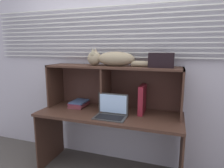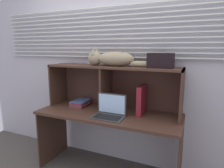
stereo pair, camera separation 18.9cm
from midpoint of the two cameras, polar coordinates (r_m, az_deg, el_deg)
back_panel_with_blinds at (r=2.38m, az=4.42°, el=6.13°), size 4.40×0.08×2.50m
desk at (r=2.22m, az=1.23°, el=-11.76°), size 1.60×0.61×0.73m
hutch_shelf_unit at (r=2.23m, az=2.61°, el=1.43°), size 1.54×0.35×0.51m
cat at (r=2.18m, az=2.23°, el=7.49°), size 0.73×0.18×0.20m
laptop at (r=2.04m, az=1.88°, el=-8.20°), size 0.33×0.21×0.24m
binder_upright at (r=2.14m, az=11.27°, el=-4.65°), size 0.05×0.25×0.31m
book_stack at (r=2.45m, az=-7.10°, el=-5.56°), size 0.19×0.25×0.07m
storage_box at (r=2.04m, az=16.82°, el=6.67°), size 0.25×0.17×0.15m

